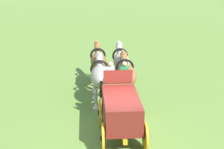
% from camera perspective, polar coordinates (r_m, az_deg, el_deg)
% --- Properties ---
extents(ground_plane, '(220.00, 220.00, 0.00)m').
position_cam_1_polar(ground_plane, '(15.01, 1.40, -9.67)').
color(ground_plane, olive).
extents(show_wagon, '(5.87, 1.89, 2.68)m').
position_cam_1_polar(show_wagon, '(14.66, 1.37, -5.29)').
color(show_wagon, maroon).
rests_on(show_wagon, ground).
extents(draft_horse_rear_near, '(3.01, 1.07, 2.22)m').
position_cam_1_polar(draft_horse_rear_near, '(17.97, -1.82, -0.31)').
color(draft_horse_rear_near, '#9E998E').
rests_on(draft_horse_rear_near, ground).
extents(draft_horse_rear_off, '(3.14, 1.04, 2.24)m').
position_cam_1_polar(draft_horse_rear_off, '(18.06, 2.30, -0.12)').
color(draft_horse_rear_off, brown).
rests_on(draft_horse_rear_off, ground).
extents(draft_horse_lead_near, '(3.09, 0.99, 2.24)m').
position_cam_1_polar(draft_horse_lead_near, '(20.46, -2.15, 2.02)').
color(draft_horse_lead_near, brown).
rests_on(draft_horse_lead_near, ground).
extents(draft_horse_lead_off, '(3.14, 1.01, 2.20)m').
position_cam_1_polar(draft_horse_lead_off, '(20.56, 1.48, 1.99)').
color(draft_horse_lead_off, '#9E998E').
rests_on(draft_horse_lead_off, ground).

